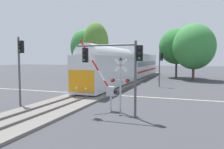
# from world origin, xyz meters

# --- Properties ---
(ground_plane) EXTENTS (220.00, 220.00, 0.00)m
(ground_plane) POSITION_xyz_m (0.00, 0.00, 0.00)
(ground_plane) COLOR #3D3D42
(road_centre_stripe) EXTENTS (44.00, 0.20, 0.01)m
(road_centre_stripe) POSITION_xyz_m (0.00, 0.00, 0.00)
(road_centre_stripe) COLOR beige
(road_centre_stripe) RESTS_ON ground
(railway_track) EXTENTS (4.40, 80.00, 0.32)m
(railway_track) POSITION_xyz_m (0.00, 0.00, 0.10)
(railway_track) COLOR slate
(railway_track) RESTS_ON ground
(commuter_train) EXTENTS (3.04, 40.37, 5.16)m
(commuter_train) POSITION_xyz_m (0.00, 15.82, 2.78)
(commuter_train) COLOR silver
(commuter_train) RESTS_ON railway_track
(crossing_gate_near) EXTENTS (3.07, 0.40, 5.32)m
(crossing_gate_near) POSITION_xyz_m (4.16, -6.58, 1.84)
(crossing_gate_near) COLOR #B7B7BC
(crossing_gate_near) RESTS_ON ground
(crossing_signal_mast) EXTENTS (1.36, 0.44, 3.96)m
(crossing_signal_mast) POSITION_xyz_m (5.25, -6.92, 2.42)
(crossing_signal_mast) COLOR #B2B2B7
(crossing_signal_mast) RESTS_ON ground
(crossing_gate_far) EXTENTS (1.72, 0.40, 6.49)m
(crossing_gate_far) POSITION_xyz_m (-4.31, 6.58, 2.04)
(crossing_gate_far) COLOR #B7B7BC
(crossing_gate_far) RESTS_ON ground
(traffic_signal_near_right) EXTENTS (4.64, 0.38, 4.99)m
(traffic_signal_near_right) POSITION_xyz_m (5.34, -7.96, 3.75)
(traffic_signal_near_right) COLOR #4C4C51
(traffic_signal_near_right) RESTS_ON ground
(traffic_signal_median) EXTENTS (0.53, 0.38, 5.61)m
(traffic_signal_median) POSITION_xyz_m (-3.14, -7.43, 3.76)
(traffic_signal_median) COLOR #4C4C51
(traffic_signal_median) RESTS_ON ground
(traffic_signal_far_side) EXTENTS (0.53, 0.38, 4.93)m
(traffic_signal_far_side) POSITION_xyz_m (6.15, 8.72, 3.31)
(traffic_signal_far_side) COLOR #4C4C51
(traffic_signal_far_side) RESTS_ON ground
(pine_left_background) EXTENTS (5.68, 5.68, 10.61)m
(pine_left_background) POSITION_xyz_m (-13.09, 22.94, 6.63)
(pine_left_background) COLOR #4C3828
(pine_left_background) RESTS_ON ground
(oak_far_right) EXTENTS (7.58, 7.58, 10.32)m
(oak_far_right) POSITION_xyz_m (10.66, 20.84, 6.14)
(oak_far_right) COLOR brown
(oak_far_right) RESTS_ON ground
(elm_centre_background) EXTENTS (7.21, 7.21, 10.20)m
(elm_centre_background) POSITION_xyz_m (7.42, 25.19, 6.50)
(elm_centre_background) COLOR #4C3828
(elm_centre_background) RESTS_ON ground
(oak_behind_train) EXTENTS (5.25, 5.25, 11.41)m
(oak_behind_train) POSITION_xyz_m (-8.31, 19.44, 7.05)
(oak_behind_train) COLOR brown
(oak_behind_train) RESTS_ON ground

